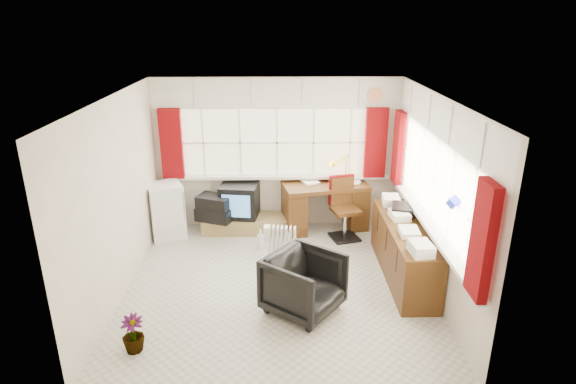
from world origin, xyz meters
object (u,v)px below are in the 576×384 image
Objects in this scene: task_chair at (343,205)px; radiator at (282,250)px; credenza at (404,250)px; mini_fridge at (166,210)px; desk at (325,204)px; crt_tv at (240,200)px; office_chair at (304,284)px; tv_bench at (245,224)px; desk_lamp at (346,163)px.

radiator is (-0.99, -0.98, -0.29)m from task_chair.
mini_fridge is (-3.53, 1.35, 0.05)m from credenza.
desk reaches higher than crt_tv.
office_chair is (-0.47, -2.42, -0.07)m from desk.
desk is 1.06× the size of tv_bench.
desk_lamp reaches higher than crt_tv.
office_chair is at bearing -149.77° from credenza.
credenza is at bearing -22.21° from office_chair.
office_chair is 0.58× the size of tv_bench.
mini_fridge is at bearing -172.40° from tv_bench.
desk is at bearing 120.33° from credenza.
desk_lamp reaches higher than task_chair.
credenza is (0.67, -1.30, -0.15)m from task_chair.
desk_lamp is 0.22× the size of credenza.
crt_tv is (-1.42, -0.01, 0.08)m from desk.
desk reaches higher than office_chair.
desk_lamp is 3.05m from mini_fridge.
tv_bench is at bearing 117.04° from radiator.
task_chair reaches higher than mini_fridge.
mini_fridge is at bearing -171.60° from desk_lamp.
mini_fridge is at bearing 81.81° from office_chair.
radiator is (-0.73, -1.28, -0.19)m from desk.
crt_tv is at bearing -179.56° from desk.
desk_lamp is 2.83m from office_chair.
mini_fridge is at bearing 159.02° from credenza.
crt_tv is (-2.36, 1.59, 0.13)m from credenza.
desk_lamp is at bearing 79.64° from task_chair.
mini_fridge is (-2.12, 2.17, 0.07)m from office_chair.
office_chair is 1.63m from credenza.
crt_tv is (-1.68, 0.29, -0.01)m from task_chair.
task_chair is 1.67× the size of radiator.
task_chair is 0.51× the size of credenza.
office_chair is 1.35× the size of radiator.
desk_lamp is 0.44× the size of task_chair.
desk_lamp is 2.01m from credenza.
desk_lamp reaches higher than mini_fridge.
desk is 1.38m from tv_bench.
mini_fridge is (-2.94, -0.43, -0.65)m from desk_lamp.
tv_bench is at bearing -41.59° from crt_tv.
desk_lamp is 0.75m from task_chair.
tv_bench is at bearing 146.30° from credenza.
office_chair is (-0.83, -2.61, -0.73)m from desk_lamp.
radiator is at bearing -135.33° from task_chair.
radiator is at bearing 50.17° from office_chair.
radiator is (-1.08, -1.47, -0.85)m from desk_lamp.
task_chair reaches higher than tv_bench.
desk_lamp is at bearing 6.41° from crt_tv.
credenza is 2.75m from tv_bench.
task_chair is 1.14× the size of mini_fridge.
task_chair is (0.26, -0.30, 0.10)m from desk.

